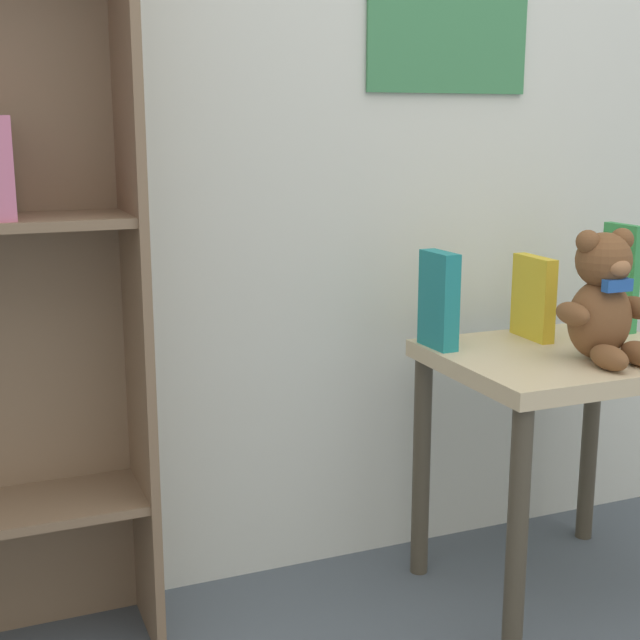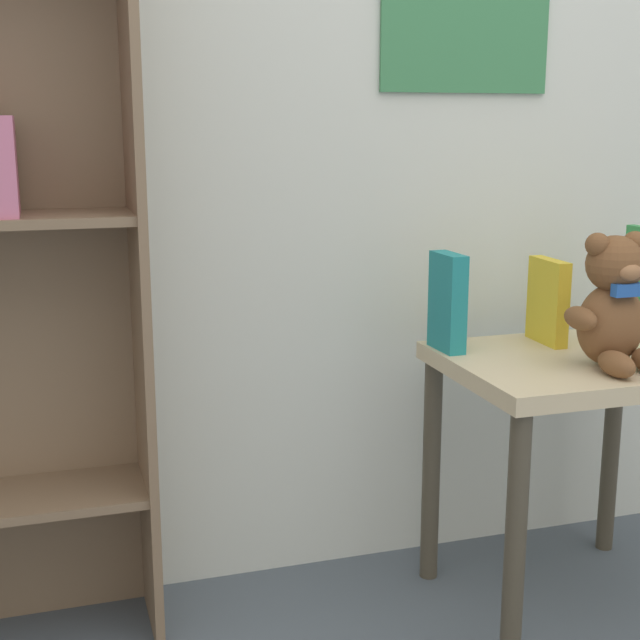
% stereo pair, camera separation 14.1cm
% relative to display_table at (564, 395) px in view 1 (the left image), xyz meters
% --- Properties ---
extents(wall_back, '(4.80, 0.07, 2.50)m').
position_rel_display_table_xyz_m(wall_back, '(-0.18, 0.35, 0.80)').
color(wall_back, silver).
rests_on(wall_back, ground_plane).
extents(display_table, '(0.53, 0.43, 0.55)m').
position_rel_display_table_xyz_m(display_table, '(0.00, 0.00, 0.00)').
color(display_table, beige).
rests_on(display_table, ground_plane).
extents(teddy_bear, '(0.20, 0.18, 0.26)m').
position_rel_display_table_xyz_m(teddy_bear, '(0.02, -0.08, 0.22)').
color(teddy_bear, brown).
rests_on(teddy_bear, display_table).
extents(book_standing_teal, '(0.04, 0.11, 0.20)m').
position_rel_display_table_xyz_m(book_standing_teal, '(-0.23, 0.13, 0.20)').
color(book_standing_teal, teal).
rests_on(book_standing_teal, display_table).
extents(book_standing_yellow, '(0.03, 0.13, 0.18)m').
position_rel_display_table_xyz_m(book_standing_yellow, '(0.00, 0.12, 0.19)').
color(book_standing_yellow, gold).
rests_on(book_standing_yellow, display_table).
extents(book_standing_green, '(0.02, 0.11, 0.24)m').
position_rel_display_table_xyz_m(book_standing_green, '(0.23, 0.12, 0.22)').
color(book_standing_green, '#33934C').
rests_on(book_standing_green, display_table).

